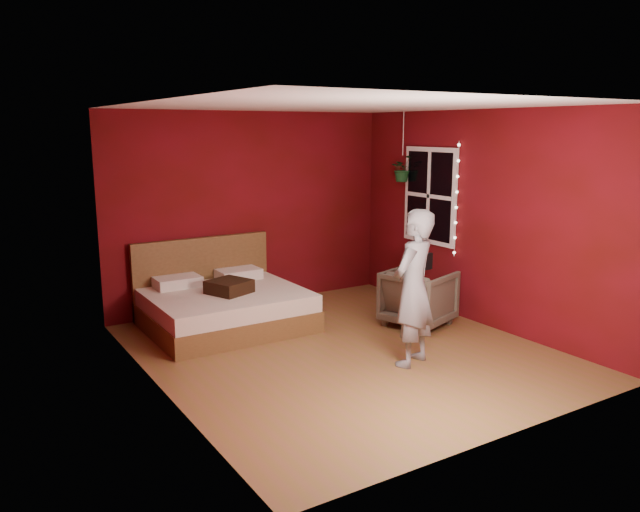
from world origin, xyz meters
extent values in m
plane|color=brown|center=(0.00, 0.00, 0.00)|extent=(4.50, 4.50, 0.00)
cube|color=maroon|center=(0.00, 2.26, 1.30)|extent=(4.00, 0.02, 2.60)
cube|color=maroon|center=(0.00, -2.26, 1.30)|extent=(4.00, 0.02, 2.60)
cube|color=maroon|center=(-2.01, 0.00, 1.30)|extent=(0.02, 4.50, 2.60)
cube|color=maroon|center=(2.01, 0.00, 1.30)|extent=(0.02, 4.50, 2.60)
cube|color=white|center=(0.00, 0.00, 2.61)|extent=(4.00, 4.50, 0.02)
cube|color=white|center=(1.97, 0.90, 1.50)|extent=(0.04, 0.97, 1.27)
cube|color=black|center=(1.96, 0.90, 1.50)|extent=(0.02, 0.85, 1.15)
cube|color=white|center=(1.95, 0.90, 1.50)|extent=(0.03, 0.05, 1.15)
cube|color=white|center=(1.95, 0.90, 1.50)|extent=(0.03, 0.85, 0.05)
cylinder|color=silver|center=(1.94, 0.38, 1.50)|extent=(0.01, 0.01, 1.45)
sphere|color=#FFF2CC|center=(1.94, 0.38, 0.83)|extent=(0.04, 0.04, 0.04)
sphere|color=#FFF2CC|center=(1.94, 0.38, 1.02)|extent=(0.04, 0.04, 0.04)
sphere|color=#FFF2CC|center=(1.94, 0.38, 1.21)|extent=(0.04, 0.04, 0.04)
sphere|color=#FFF2CC|center=(1.94, 0.38, 1.40)|extent=(0.04, 0.04, 0.04)
sphere|color=#FFF2CC|center=(1.94, 0.38, 1.60)|extent=(0.04, 0.04, 0.04)
sphere|color=#FFF2CC|center=(1.94, 0.38, 1.79)|extent=(0.04, 0.04, 0.04)
sphere|color=#FFF2CC|center=(1.94, 0.38, 1.98)|extent=(0.04, 0.04, 0.04)
sphere|color=#FFF2CC|center=(1.94, 0.38, 2.17)|extent=(0.04, 0.04, 0.04)
cube|color=brown|center=(-0.75, 1.42, 0.13)|extent=(1.82, 1.55, 0.26)
cube|color=silver|center=(-0.75, 1.42, 0.36)|extent=(1.79, 1.52, 0.20)
cube|color=brown|center=(-0.75, 2.16, 0.50)|extent=(1.82, 0.07, 1.00)
cube|color=silver|center=(-1.16, 1.94, 0.52)|extent=(0.55, 0.35, 0.13)
cube|color=silver|center=(-0.34, 1.94, 0.52)|extent=(0.55, 0.35, 0.13)
imported|color=slate|center=(0.39, -0.66, 0.80)|extent=(0.69, 0.58, 1.60)
imported|color=#5C5948|center=(1.30, 0.30, 0.34)|extent=(0.95, 0.94, 0.69)
cube|color=black|center=(1.33, 0.31, 0.79)|extent=(0.30, 0.17, 0.20)
cube|color=black|center=(-0.74, 1.34, 0.53)|extent=(0.56, 0.56, 0.15)
cylinder|color=silver|center=(1.88, 1.37, 2.31)|extent=(0.01, 0.01, 0.59)
imported|color=#185623|center=(1.88, 1.37, 1.84)|extent=(0.32, 0.28, 0.36)
camera|label=1|loc=(-3.62, -5.31, 2.37)|focal=35.00mm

